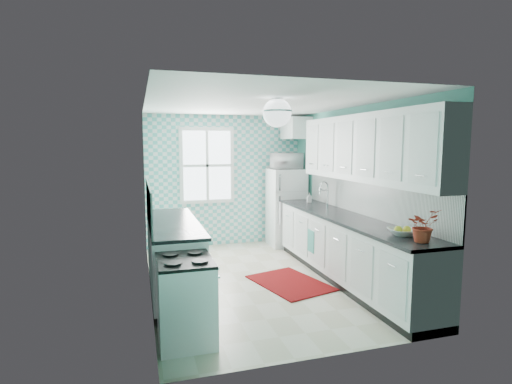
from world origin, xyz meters
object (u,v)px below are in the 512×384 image
object	(u,v)px
microwave	(286,161)
ceiling_light	(277,113)
stove	(186,298)
sink	(318,207)
fridge	(286,207)
potted_plant	(423,225)
fruit_bowl	(403,232)

from	to	relation	value
microwave	ceiling_light	bearing A→B (deg)	67.07
stove	sink	distance (m)	3.20
ceiling_light	microwave	bearing A→B (deg)	66.73
fridge	sink	size ratio (longest dim) A/B	2.79
stove	potted_plant	size ratio (longest dim) A/B	2.34
sink	microwave	size ratio (longest dim) A/B	0.96
stove	microwave	size ratio (longest dim) A/B	1.48
sink	potted_plant	size ratio (longest dim) A/B	1.53
ceiling_light	stove	size ratio (longest dim) A/B	0.43
ceiling_light	fruit_bowl	xyz separation A→B (m)	(1.20, -0.83, -1.34)
ceiling_light	fridge	xyz separation A→B (m)	(1.11, 2.58, -1.58)
ceiling_light	fruit_bowl	distance (m)	1.98
stove	sink	world-z (taller)	sink
ceiling_light	potted_plant	distance (m)	2.06
fridge	fruit_bowl	bearing A→B (deg)	-87.85
sink	fruit_bowl	distance (m)	2.18
fridge	potted_plant	distance (m)	3.75
fridge	microwave	distance (m)	0.89
fridge	fruit_bowl	xyz separation A→B (m)	(0.09, -3.41, 0.24)
stove	ceiling_light	bearing A→B (deg)	30.75
sink	fridge	bearing A→B (deg)	95.61
fruit_bowl	sink	bearing A→B (deg)	89.89
ceiling_light	potted_plant	bearing A→B (deg)	-43.80
fruit_bowl	microwave	world-z (taller)	microwave
fridge	ceiling_light	bearing A→B (deg)	-112.64
potted_plant	ceiling_light	bearing A→B (deg)	136.20
ceiling_light	stove	world-z (taller)	ceiling_light
fridge	stove	distance (m)	4.02
microwave	sink	bearing A→B (deg)	94.71
ceiling_light	sink	bearing A→B (deg)	48.24
fridge	stove	bearing A→B (deg)	-124.51
ceiling_light	sink	world-z (taller)	ceiling_light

